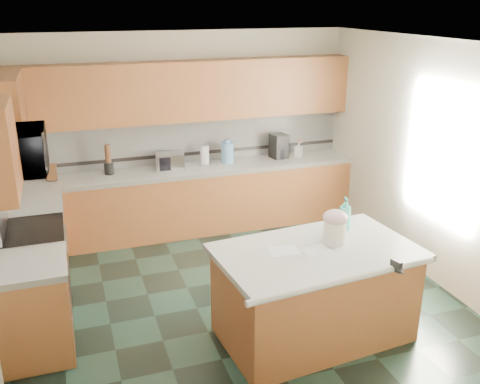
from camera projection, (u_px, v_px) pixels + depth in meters
name	position (u px, v px, depth m)	size (l,w,h in m)	color
floor	(237.00, 301.00, 5.78)	(4.60, 4.60, 0.00)	#182C23
ceiling	(237.00, 43.00, 4.86)	(4.60, 4.60, 0.00)	white
wall_back	(184.00, 132.00, 7.39)	(4.60, 0.04, 2.70)	white
wall_front	(357.00, 300.00, 3.26)	(4.60, 0.04, 2.70)	white
wall_right	(432.00, 162.00, 6.02)	(0.04, 4.60, 2.70)	white
back_base_cab	(192.00, 202.00, 7.42)	(4.60, 0.60, 0.86)	#5D3018
back_countertop	(191.00, 170.00, 7.26)	(4.60, 0.64, 0.06)	silver
back_upper_cab	(186.00, 91.00, 7.02)	(4.60, 0.33, 0.78)	#5D3018
back_backsplash	(185.00, 140.00, 7.40)	(4.60, 0.02, 0.63)	silver
back_accent_band	(186.00, 154.00, 7.46)	(4.60, 0.01, 0.05)	black
left_base_cab_rear	(38.00, 242.00, 6.18)	(0.60, 0.82, 0.86)	#5D3018
left_counter_rear	(33.00, 205.00, 6.03)	(0.64, 0.82, 0.06)	silver
left_base_cab_front	(36.00, 311.00, 4.82)	(0.60, 0.72, 0.86)	#5D3018
left_counter_front	(29.00, 265.00, 4.66)	(0.64, 0.72, 0.06)	silver
left_upper_cab_rear	(7.00, 111.00, 5.75)	(0.33, 1.09, 0.78)	#5D3018
range_body	(37.00, 272.00, 5.48)	(0.60, 0.76, 0.88)	#B7B7BC
range_oven_door	(67.00, 272.00, 5.58)	(0.02, 0.68, 0.55)	black
range_cooktop	(31.00, 231.00, 5.32)	(0.62, 0.78, 0.04)	black
range_handle	(66.00, 238.00, 5.46)	(0.02, 0.02, 0.66)	#B7B7BC
range_backguard	(1.00, 224.00, 5.20)	(0.06, 0.76, 0.18)	#B7B7BC
microwave	(19.00, 151.00, 5.04)	(0.73, 0.50, 0.41)	#B7B7BC
island_base	(314.00, 296.00, 5.06)	(1.73, 0.99, 0.86)	#5D3018
island_top	(317.00, 252.00, 4.90)	(1.83, 1.09, 0.06)	silver
island_bullnose	(346.00, 280.00, 4.42)	(0.06, 0.06, 1.83)	silver
treat_jar	(335.00, 232.00, 4.99)	(0.21, 0.21, 0.22)	silver
treat_jar_lid	(335.00, 218.00, 4.94)	(0.23, 0.23, 0.14)	#C79DAA
treat_jar_knob	(336.00, 213.00, 4.92)	(0.03, 0.03, 0.08)	tan
treat_jar_knob_end_l	(332.00, 213.00, 4.91)	(0.04, 0.04, 0.04)	tan
treat_jar_knob_end_r	(340.00, 212.00, 4.93)	(0.04, 0.04, 0.04)	tan
soap_bottle_island	(345.00, 214.00, 5.26)	(0.13, 0.13, 0.34)	teal
paper_sheet_a	(316.00, 250.00, 4.88)	(0.26, 0.19, 0.00)	white
paper_sheet_b	(284.00, 251.00, 4.86)	(0.28, 0.21, 0.00)	white
clamp_body	(396.00, 266.00, 4.57)	(0.03, 0.11, 0.10)	black
clamp_handle	(400.00, 271.00, 4.52)	(0.02, 0.02, 0.08)	black
knife_block	(52.00, 172.00, 6.72)	(0.12, 0.10, 0.21)	#472814
utensil_crock	(109.00, 168.00, 6.97)	(0.13, 0.13, 0.16)	black
utensil_bundle	(108.00, 154.00, 6.91)	(0.07, 0.07, 0.23)	#472814
toaster_oven	(170.00, 161.00, 7.18)	(0.37, 0.26, 0.22)	#B7B7BC
toaster_oven_door	(172.00, 163.00, 7.07)	(0.33, 0.01, 0.18)	black
paper_towel	(205.00, 155.00, 7.36)	(0.12, 0.12, 0.27)	white
paper_towel_base	(205.00, 164.00, 7.41)	(0.18, 0.18, 0.01)	#B7B7BC
water_jug	(227.00, 153.00, 7.42)	(0.18, 0.18, 0.29)	#6BA2D1
water_jug_neck	(227.00, 141.00, 7.36)	(0.08, 0.08, 0.04)	#6BA2D1
coffee_maker	(279.00, 146.00, 7.66)	(0.20, 0.22, 0.34)	black
coffee_carafe	(280.00, 154.00, 7.65)	(0.14, 0.14, 0.14)	black
soap_bottle_back	(299.00, 149.00, 7.75)	(0.10, 0.10, 0.22)	white
soap_back_cap	(299.00, 141.00, 7.71)	(0.02, 0.02, 0.03)	red
window_light_proxy	(443.00, 154.00, 5.78)	(0.02, 1.40, 1.10)	white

